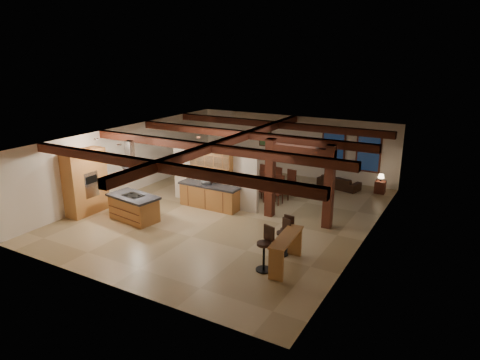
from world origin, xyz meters
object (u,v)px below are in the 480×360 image
at_px(kitchen_island, 134,207).
at_px(dining_table, 271,189).
at_px(bar_counter, 286,246).
at_px(sofa, 339,182).

bearing_deg(kitchen_island, dining_table, 56.64).
relative_size(kitchen_island, bar_counter, 1.11).
height_order(sofa, bar_counter, bar_counter).
distance_m(dining_table, bar_counter, 6.14).
height_order(kitchen_island, dining_table, kitchen_island).
relative_size(sofa, bar_counter, 1.02).
bearing_deg(kitchen_island, bar_counter, -5.01).
height_order(dining_table, sofa, dining_table).
distance_m(sofa, bar_counter, 7.90).
xyz_separation_m(kitchen_island, bar_counter, (6.17, -0.54, 0.16)).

